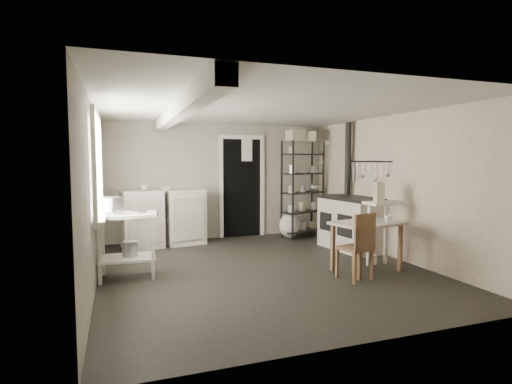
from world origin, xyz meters
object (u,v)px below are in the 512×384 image
object	(u,v)px
work_table	(366,245)
flour_sack	(290,226)
stove	(351,225)
base_cabinets	(163,220)
prep_table	(127,248)
shelf_rack	(303,191)
stockpot	(112,209)
chair	(355,243)

from	to	relation	value
work_table	flour_sack	bearing A→B (deg)	91.02
stove	base_cabinets	bearing A→B (deg)	147.42
prep_table	base_cabinets	bearing A→B (deg)	70.68
prep_table	shelf_rack	bearing A→B (deg)	28.08
prep_table	stockpot	world-z (taller)	stockpot
chair	flour_sack	world-z (taller)	chair
prep_table	stockpot	xyz separation A→B (m)	(-0.17, 0.03, 0.54)
base_cabinets	flour_sack	xyz separation A→B (m)	(2.49, -0.16, -0.22)
base_cabinets	chair	distance (m)	3.70
prep_table	work_table	distance (m)	3.31
prep_table	stockpot	size ratio (longest dim) A/B	2.90
shelf_rack	chair	world-z (taller)	shelf_rack
shelf_rack	work_table	world-z (taller)	shelf_rack
stove	flour_sack	world-z (taller)	stove
chair	prep_table	bearing A→B (deg)	146.47
base_cabinets	flour_sack	size ratio (longest dim) A/B	3.09
base_cabinets	shelf_rack	distance (m)	2.85
prep_table	stove	bearing A→B (deg)	7.40
base_cabinets	chair	xyz separation A→B (m)	(2.15, -3.01, 0.03)
stove	chair	bearing A→B (deg)	-128.65
stockpot	stove	world-z (taller)	stockpot
shelf_rack	stove	distance (m)	1.49
work_table	prep_table	bearing A→B (deg)	166.56
stockpot	stove	size ratio (longest dim) A/B	0.25
shelf_rack	base_cabinets	bearing A→B (deg)	157.99
base_cabinets	chair	bearing A→B (deg)	-61.60
shelf_rack	stove	size ratio (longest dim) A/B	1.65
flour_sack	shelf_rack	bearing A→B (deg)	11.51
stockpot	shelf_rack	xyz separation A→B (m)	(3.67, 1.83, 0.01)
prep_table	shelf_rack	xyz separation A→B (m)	(3.49, 1.86, 0.55)
base_cabinets	stove	xyz separation A→B (m)	(3.09, -1.47, -0.02)
base_cabinets	work_table	bearing A→B (deg)	-54.28
base_cabinets	flour_sack	bearing A→B (deg)	-10.84
work_table	shelf_rack	bearing A→B (deg)	84.08
prep_table	flour_sack	world-z (taller)	prep_table
flour_sack	chair	bearing A→B (deg)	-96.72
shelf_rack	chair	xyz separation A→B (m)	(-0.65, -2.91, -0.46)
prep_table	stockpot	bearing A→B (deg)	170.56
base_cabinets	stove	bearing A→B (deg)	-32.52
work_table	chair	bearing A→B (deg)	-143.52
base_cabinets	work_table	distance (m)	3.72
stove	stockpot	bearing A→B (deg)	179.46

